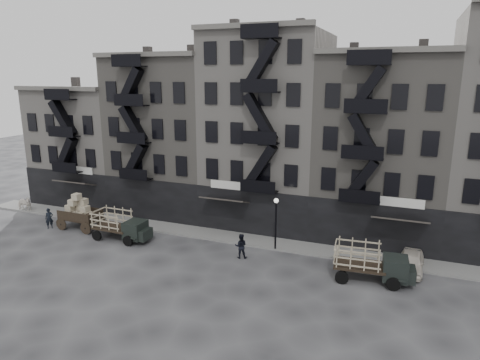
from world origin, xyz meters
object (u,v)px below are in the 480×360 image
(stake_truck_east, at_px, (371,260))
(pedestrian_mid, at_px, (241,246))
(wagon, at_px, (79,209))
(pedestrian_west, at_px, (49,218))
(car_east, at_px, (411,262))
(stake_truck_west, at_px, (120,223))
(horse, at_px, (24,204))

(stake_truck_east, distance_m, pedestrian_mid, 9.48)
(wagon, xyz_separation_m, pedestrian_west, (-2.56, -1.00, -0.93))
(wagon, distance_m, car_east, 27.90)
(stake_truck_west, distance_m, pedestrian_mid, 10.74)
(horse, height_order, wagon, wagon)
(horse, distance_m, pedestrian_west, 6.54)
(pedestrian_mid, bearing_deg, stake_truck_east, 161.15)
(car_east, bearing_deg, stake_truck_east, -131.60)
(wagon, height_order, car_east, wagon)
(car_east, bearing_deg, horse, -176.99)
(horse, xyz_separation_m, stake_truck_west, (13.62, -2.55, 0.60))
(horse, relative_size, car_east, 0.49)
(stake_truck_west, xyz_separation_m, stake_truck_east, (20.19, -0.04, 0.05))
(wagon, height_order, stake_truck_west, wagon)
(pedestrian_west, bearing_deg, horse, 112.03)
(wagon, xyz_separation_m, pedestrian_mid, (15.81, -0.66, -0.90))
(horse, distance_m, wagon, 8.75)
(stake_truck_east, distance_m, car_east, 3.72)
(horse, xyz_separation_m, pedestrian_west, (5.97, -2.67, 0.10))
(pedestrian_west, bearing_deg, pedestrian_mid, -42.82)
(horse, height_order, stake_truck_west, stake_truck_west)
(horse, height_order, pedestrian_west, pedestrian_west)
(wagon, bearing_deg, car_east, 4.65)
(wagon, bearing_deg, stake_truck_east, -0.87)
(stake_truck_east, height_order, pedestrian_west, stake_truck_east)
(stake_truck_east, bearing_deg, stake_truck_west, 175.47)
(stake_truck_west, distance_m, pedestrian_west, 7.66)
(wagon, relative_size, stake_truck_east, 0.73)
(wagon, bearing_deg, pedestrian_mid, -1.14)
(stake_truck_west, relative_size, car_east, 1.25)
(wagon, relative_size, pedestrian_west, 2.09)
(wagon, distance_m, stake_truck_west, 5.18)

